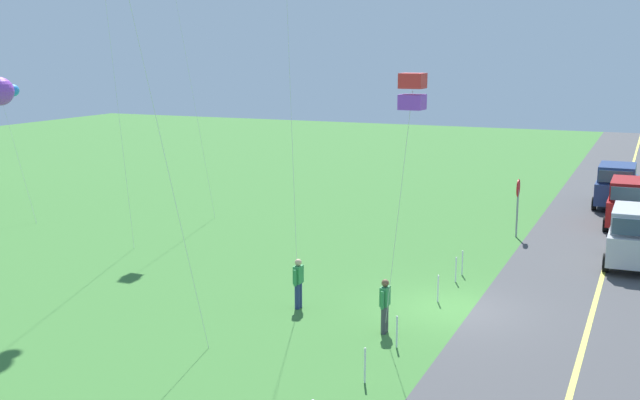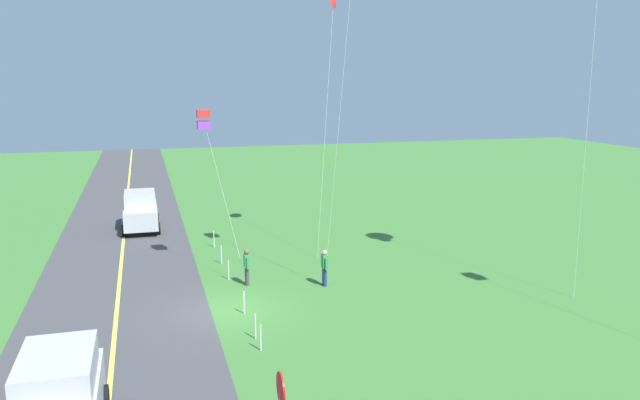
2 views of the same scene
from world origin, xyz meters
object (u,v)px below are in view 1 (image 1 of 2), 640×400
object	(u,v)px
car_suv_foreground	(636,236)
kite_orange_near	(0,91)
car_parked_east_near	(631,203)
person_adult_near	(298,282)
person_adult_companion	(385,304)
car_parked_east_far	(617,185)
kite_blue_mid	(412,92)
stop_sign	(518,196)

from	to	relation	value
car_suv_foreground	kite_orange_near	bearing A→B (deg)	93.58
car_parked_east_near	person_adult_near	world-z (taller)	car_parked_east_near
person_adult_companion	kite_orange_near	size ratio (longest dim) A/B	0.24
car_suv_foreground	car_parked_east_far	xyz separation A→B (m)	(11.85, 1.31, 0.00)
car_suv_foreground	car_parked_east_near	distance (m)	6.96
car_suv_foreground	kite_orange_near	size ratio (longest dim) A/B	0.65
car_suv_foreground	person_adult_companion	bearing A→B (deg)	149.02
kite_blue_mid	car_parked_east_near	bearing A→B (deg)	-12.77
person_adult_companion	kite_blue_mid	size ratio (longest dim) A/B	0.21
kite_blue_mid	kite_orange_near	world-z (taller)	kite_blue_mid
car_parked_east_near	person_adult_near	bearing A→B (deg)	151.06
car_parked_east_far	person_adult_near	world-z (taller)	car_parked_east_far
person_adult_companion	stop_sign	bearing A→B (deg)	73.95
car_parked_east_near	kite_blue_mid	distance (m)	21.32
kite_blue_mid	car_suv_foreground	bearing A→B (deg)	-20.90
stop_sign	person_adult_near	world-z (taller)	stop_sign
person_adult_near	kite_orange_near	distance (m)	21.70
car_suv_foreground	person_adult_companion	world-z (taller)	car_suv_foreground
car_parked_east_near	person_adult_companion	bearing A→B (deg)	161.35
car_parked_east_far	person_adult_companion	distance (m)	23.04
person_adult_near	person_adult_companion	xyz separation A→B (m)	(-1.04, -3.21, 0.00)
person_adult_companion	car_parked_east_far	bearing A→B (deg)	67.44
person_adult_companion	kite_blue_mid	world-z (taller)	kite_blue_mid
car_parked_east_far	person_adult_near	xyz separation A→B (m)	(-21.44, 8.28, -0.29)
person_adult_near	person_adult_companion	distance (m)	3.38
stop_sign	kite_orange_near	world-z (taller)	kite_orange_near
car_parked_east_far	person_adult_near	distance (m)	22.99
car_suv_foreground	kite_blue_mid	xyz separation A→B (m)	(-13.04, 4.98, 5.88)
car_parked_east_far	stop_sign	size ratio (longest dim) A/B	1.72
car_suv_foreground	stop_sign	distance (m)	5.75
kite_blue_mid	kite_orange_near	distance (m)	26.69
stop_sign	kite_orange_near	distance (m)	25.09
car_suv_foreground	kite_blue_mid	bearing A→B (deg)	159.10
car_suv_foreground	kite_blue_mid	world-z (taller)	kite_blue_mid
car_suv_foreground	car_parked_east_far	distance (m)	11.93
car_suv_foreground	person_adult_companion	distance (m)	12.40
person_adult_near	kite_orange_near	bearing A→B (deg)	-132.76
person_adult_companion	kite_blue_mid	bearing A→B (deg)	-69.73
kite_orange_near	stop_sign	bearing A→B (deg)	-78.94
car_parked_east_near	car_parked_east_far	distance (m)	4.98
car_parked_east_near	car_parked_east_far	xyz separation A→B (m)	(4.91, 0.86, 0.00)
car_suv_foreground	kite_blue_mid	distance (m)	15.15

